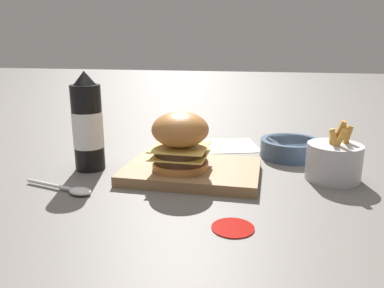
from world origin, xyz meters
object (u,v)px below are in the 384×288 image
(ketchup_bottle, at_px, (88,126))
(spoon, at_px, (73,190))
(side_bowl, at_px, (290,148))
(serving_board, at_px, (192,171))
(burger, at_px, (180,140))
(fries_basket, at_px, (334,161))

(ketchup_bottle, xyz_separation_m, spoon, (-0.03, 0.14, -0.09))
(side_bowl, relative_size, spoon, 0.93)
(serving_board, distance_m, spoon, 0.25)
(ketchup_bottle, bearing_deg, serving_board, -179.98)
(ketchup_bottle, distance_m, spoon, 0.17)
(burger, xyz_separation_m, fries_basket, (-0.32, -0.06, -0.04))
(ketchup_bottle, bearing_deg, fries_basket, -175.35)
(serving_board, height_order, fries_basket, fries_basket)
(side_bowl, bearing_deg, spoon, 38.24)
(burger, height_order, side_bowl, burger)
(side_bowl, bearing_deg, ketchup_bottle, 22.75)
(ketchup_bottle, relative_size, fries_basket, 1.70)
(ketchup_bottle, distance_m, fries_basket, 0.54)
(serving_board, relative_size, side_bowl, 1.93)
(side_bowl, bearing_deg, fries_basket, 119.34)
(serving_board, bearing_deg, ketchup_bottle, 0.02)
(serving_board, relative_size, spoon, 1.79)
(spoon, bearing_deg, burger, 47.52)
(burger, relative_size, spoon, 0.75)
(burger, height_order, spoon, burger)
(serving_board, bearing_deg, fries_basket, -171.66)
(burger, distance_m, side_bowl, 0.32)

